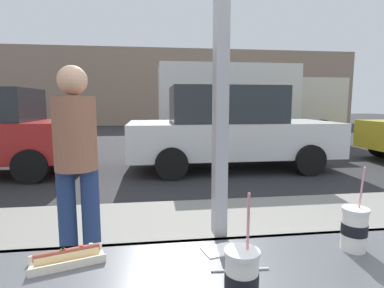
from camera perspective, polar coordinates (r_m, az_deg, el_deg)
ground_plane at (r=9.23m, az=-5.73°, el=-1.60°), size 60.00×60.00×0.00m
sidewalk_strip at (r=3.07m, az=-1.72°, el=-19.86°), size 16.00×2.80×0.13m
window_wall at (r=1.27m, az=5.54°, el=24.19°), size 2.90×0.20×2.90m
building_facade_far at (r=21.11m, az=-6.87°, el=10.44°), size 28.00×1.20×5.04m
soda_cup_left at (r=0.88m, az=9.22°, el=-23.57°), size 0.09×0.09×0.32m
soda_cup_right at (r=1.30m, az=27.99°, el=-13.68°), size 0.09×0.09×0.32m
hotdog_tray_far at (r=1.18m, az=-22.17°, el=-18.86°), size 0.26×0.17×0.05m
loose_straw at (r=1.08m, az=8.94°, el=-22.14°), size 0.19×0.02×0.01m
napkin_wrapper at (r=1.19m, az=5.15°, el=-19.09°), size 0.14×0.12×0.00m
parked_car_white at (r=6.96m, az=6.90°, el=2.97°), size 4.56×2.08×1.84m
box_truck at (r=11.57m, az=9.89°, el=7.88°), size 6.56×2.44×2.80m
pedestrian at (r=2.52m, az=-20.77°, el=-2.40°), size 0.32×0.32×1.63m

